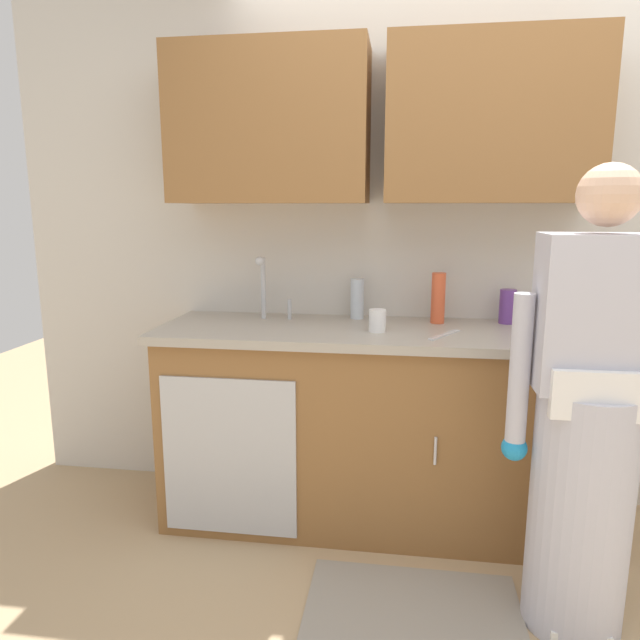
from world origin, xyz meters
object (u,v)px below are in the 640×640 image
at_px(bottle_cleaner_spray, 438,298).
at_px(knife_on_counter, 444,335).
at_px(bottle_dish_liquid, 508,306).
at_px(cup_by_sink, 377,321).
at_px(person_at_sink, 586,443).
at_px(bottle_soap, 357,299).
at_px(sink, 265,327).
at_px(sponge, 536,336).

xyz_separation_m(bottle_cleaner_spray, knife_on_counter, (0.02, -0.27, -0.12)).
xyz_separation_m(bottle_dish_liquid, cup_by_sink, (-0.60, -0.27, -0.03)).
relative_size(bottle_dish_liquid, bottle_cleaner_spray, 0.67).
relative_size(person_at_sink, bottle_cleaner_spray, 6.76).
bearing_deg(bottle_cleaner_spray, bottle_soap, 171.61).
height_order(bottle_dish_liquid, bottle_cleaner_spray, bottle_cleaner_spray).
distance_m(sink, cup_by_sink, 0.54).
xyz_separation_m(sink, cup_by_sink, (0.53, -0.08, 0.06)).
bearing_deg(cup_by_sink, person_at_sink, -36.29).
relative_size(bottle_cleaner_spray, knife_on_counter, 1.00).
distance_m(bottle_cleaner_spray, knife_on_counter, 0.30).
xyz_separation_m(cup_by_sink, sponge, (0.66, -0.07, -0.03)).
xyz_separation_m(person_at_sink, cup_by_sink, (-0.74, 0.54, 0.30)).
distance_m(bottle_cleaner_spray, bottle_soap, 0.39).
bearing_deg(sink, knife_on_counter, -8.20).
height_order(bottle_cleaner_spray, sponge, bottle_cleaner_spray).
xyz_separation_m(bottle_soap, sponge, (0.78, -0.36, -0.08)).
bearing_deg(bottle_soap, bottle_dish_liquid, -1.35).
distance_m(knife_on_counter, sponge, 0.37).
bearing_deg(sink, person_at_sink, -26.14).
bearing_deg(bottle_dish_liquid, bottle_soap, 178.65).
xyz_separation_m(sink, bottle_soap, (0.42, 0.21, 0.11)).
bearing_deg(cup_by_sink, bottle_cleaner_spray, 40.47).
bearing_deg(bottle_cleaner_spray, sponge, -37.60).
bearing_deg(knife_on_counter, cup_by_sink, -65.77).
bearing_deg(sink, sponge, -6.93).
bearing_deg(bottle_soap, bottle_cleaner_spray, -8.39).
relative_size(bottle_dish_liquid, cup_by_sink, 1.63).
xyz_separation_m(sink, bottle_dish_liquid, (1.13, 0.19, 0.10)).
distance_m(person_at_sink, knife_on_counter, 0.72).
bearing_deg(sponge, bottle_soap, 155.35).
relative_size(bottle_soap, sponge, 1.80).
height_order(bottle_dish_liquid, sponge, bottle_dish_liquid).
bearing_deg(person_at_sink, bottle_soap, 135.68).
xyz_separation_m(sink, bottle_cleaner_spray, (0.81, 0.15, 0.13)).
bearing_deg(bottle_cleaner_spray, knife_on_counter, -86.59).
relative_size(sink, cup_by_sink, 5.05).
bearing_deg(bottle_soap, person_at_sink, -44.32).
height_order(sink, knife_on_counter, sink).
bearing_deg(bottle_dish_liquid, person_at_sink, -80.16).
xyz_separation_m(bottle_cleaner_spray, bottle_soap, (-0.39, 0.06, -0.02)).
bearing_deg(bottle_dish_liquid, sponge, -79.61).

